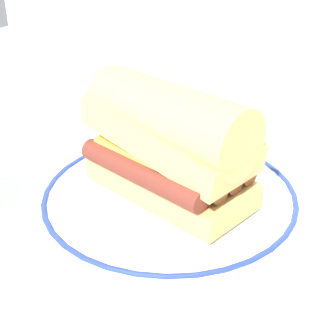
{
  "coord_description": "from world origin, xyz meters",
  "views": [
    {
      "loc": [
        0.27,
        -0.38,
        0.3
      ],
      "look_at": [
        0.01,
        -0.0,
        0.04
      ],
      "focal_mm": 54.79,
      "sensor_mm": 36.0,
      "label": 1
    }
  ],
  "objects": [
    {
      "name": "ground_plane",
      "position": [
        0.0,
        0.0,
        0.0
      ],
      "size": [
        1.5,
        1.5,
        0.0
      ],
      "primitive_type": "plane",
      "color": "white"
    },
    {
      "name": "sausage_sandwich",
      "position": [
        0.01,
        -0.0,
        0.07
      ],
      "size": [
        0.19,
        0.11,
        0.12
      ],
      "rotation": [
        0.0,
        0.0,
        -0.14
      ],
      "color": "tan",
      "rests_on": "plate"
    },
    {
      "name": "plate",
      "position": [
        0.01,
        -0.0,
        0.01
      ],
      "size": [
        0.29,
        0.29,
        0.01
      ],
      "color": "white",
      "rests_on": "ground_plane"
    }
  ]
}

